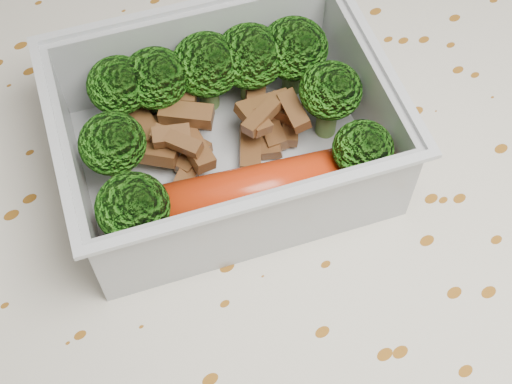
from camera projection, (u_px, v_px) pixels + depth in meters
dining_table at (244, 269)px, 0.52m from camera, size 1.40×0.90×0.75m
tablecloth at (243, 236)px, 0.47m from camera, size 1.46×0.96×0.19m
lunch_container at (226, 140)px, 0.44m from camera, size 0.23×0.20×0.07m
broccoli_florets at (217, 97)px, 0.43m from camera, size 0.18×0.16×0.06m
meat_pile at (215, 127)px, 0.45m from camera, size 0.11×0.09×0.03m
sausage at (253, 192)px, 0.42m from camera, size 0.16×0.08×0.03m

